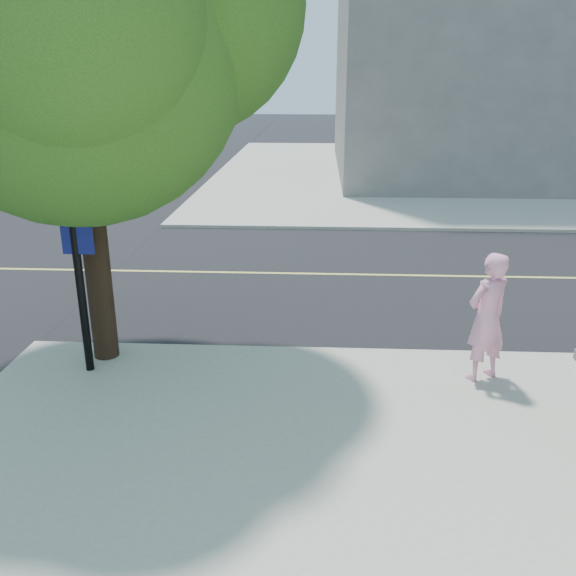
{
  "coord_description": "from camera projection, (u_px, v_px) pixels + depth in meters",
  "views": [
    {
      "loc": [
        4.07,
        -9.67,
        4.62
      ],
      "look_at": [
        3.58,
        -0.24,
        1.3
      ],
      "focal_mm": 37.69,
      "sensor_mm": 36.0,
      "label": 1
    }
  ],
  "objects": [
    {
      "name": "man_on_phone",
      "position": [
        487.0,
        317.0,
        9.21
      ],
      "size": [
        0.89,
        0.8,
        2.05
      ],
      "primitive_type": "imported",
      "rotation": [
        0.0,
        0.0,
        3.68
      ],
      "color": "pink",
      "rests_on": "sidewalk_se"
    },
    {
      "name": "ground",
      "position": [
        90.0,
        348.0,
        10.84
      ],
      "size": [
        140.0,
        140.0,
        0.0
      ],
      "primitive_type": "plane",
      "color": "black",
      "rests_on": "ground"
    },
    {
      "name": "sidewalk_ne",
      "position": [
        507.0,
        172.0,
        30.41
      ],
      "size": [
        29.0,
        25.0,
        0.12
      ],
      "primitive_type": "cube",
      "color": "#ABAB99",
      "rests_on": "ground"
    },
    {
      "name": "filler_ne",
      "position": [
        533.0,
        20.0,
        28.51
      ],
      "size": [
        18.0,
        16.0,
        14.0
      ],
      "primitive_type": "cube",
      "color": "slate",
      "rests_on": "sidewalk_ne"
    },
    {
      "name": "road_ew",
      "position": [
        155.0,
        271.0,
        15.08
      ],
      "size": [
        140.0,
        9.0,
        0.01
      ],
      "primitive_type": "cube",
      "color": "black",
      "rests_on": "ground"
    },
    {
      "name": "street_tree",
      "position": [
        79.0,
        7.0,
        8.51
      ],
      "size": [
        6.32,
        5.75,
        8.39
      ],
      "rotation": [
        0.0,
        0.0,
        -0.0
      ],
      "color": "black",
      "rests_on": "sidewalk_se"
    }
  ]
}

